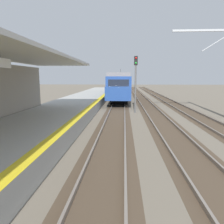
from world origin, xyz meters
TOP-DOWN VIEW (x-y plane):
  - station_platform at (-2.50, 16.00)m, footprint 5.00×80.00m
  - track_pair_nearest_platform at (1.90, 20.00)m, footprint 2.34×120.00m
  - track_pair_middle at (5.30, 20.00)m, footprint 2.34×120.00m
  - track_pair_far_side at (8.70, 20.00)m, footprint 2.34×120.00m
  - approaching_train at (1.90, 34.77)m, footprint 2.93×19.60m
  - rail_signal_post at (3.58, 22.27)m, footprint 0.32×0.34m

SIDE VIEW (x-z plane):
  - track_pair_nearest_platform at x=1.90m, z-range -0.03..0.13m
  - track_pair_middle at x=5.30m, z-range -0.03..0.13m
  - track_pair_far_side at x=8.70m, z-range -0.03..0.13m
  - station_platform at x=-2.50m, z-range 0.00..0.90m
  - approaching_train at x=1.90m, z-range -0.20..4.56m
  - rail_signal_post at x=3.58m, z-range 0.59..5.79m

